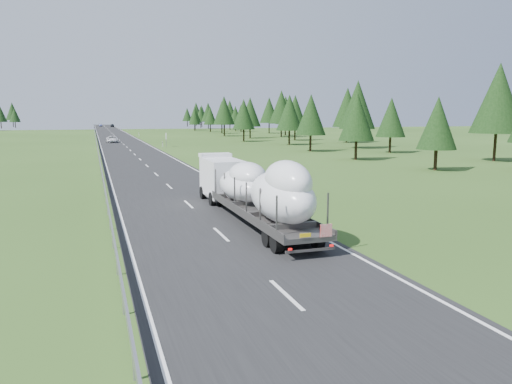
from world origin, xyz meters
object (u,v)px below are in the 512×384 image
object	(u,v)px
highway_sign	(166,137)
boat_truck	(252,187)
distant_car_blue	(101,125)
distant_van	(112,139)
distant_car_dark	(112,125)

from	to	relation	value
highway_sign	boat_truck	distance (m)	68.66
boat_truck	distant_car_blue	distance (m)	239.55
distant_van	boat_truck	bearing A→B (deg)	-86.83
distant_car_dark	distant_car_blue	distance (m)	14.25
distant_van	distant_car_blue	world-z (taller)	distant_van
boat_truck	distant_car_blue	xyz separation A→B (m)	(-4.40, 239.51, -1.36)
highway_sign	distant_van	xyz separation A→B (m)	(-9.17, 17.86, -1.10)
boat_truck	distant_van	bearing A→B (deg)	92.94
distant_car_blue	distant_car_dark	bearing A→B (deg)	-72.59
distant_van	distant_car_blue	size ratio (longest dim) A/B	1.27
highway_sign	distant_car_blue	distance (m)	171.26
distant_car_dark	highway_sign	bearing A→B (deg)	-86.19
boat_truck	distant_van	xyz separation A→B (m)	(-4.44, 86.35, -1.31)
distant_van	highway_sign	bearing A→B (deg)	-62.61
boat_truck	distant_car_dark	bearing A→B (deg)	89.79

